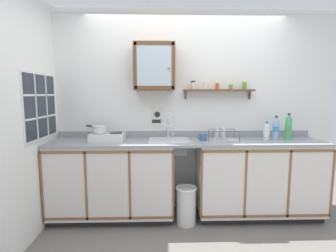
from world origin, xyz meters
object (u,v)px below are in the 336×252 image
(sink, at_px, (169,142))
(dish_rack, at_px, (223,138))
(warning_sign, at_px, (157,117))
(bottle_water_blue_1, at_px, (276,129))
(trash_bin, at_px, (186,205))
(hot_plate_stove, at_px, (108,137))
(bottle_water_clear_2, at_px, (267,132))
(wall_cabinet, at_px, (154,67))
(mug, at_px, (203,137))
(bottle_soda_green_0, at_px, (288,127))
(saucepan, at_px, (99,129))

(sink, distance_m, dish_rack, 0.66)
(dish_rack, xyz_separation_m, warning_sign, (-0.80, 0.27, 0.23))
(bottle_water_blue_1, height_order, trash_bin, bottle_water_blue_1)
(dish_rack, bearing_deg, trash_bin, -157.80)
(hot_plate_stove, height_order, dish_rack, dish_rack)
(sink, bearing_deg, bottle_water_blue_1, 0.59)
(bottle_water_clear_2, relative_size, warning_sign, 0.90)
(bottle_water_blue_1, relative_size, wall_cabinet, 0.52)
(mug, bearing_deg, sink, 173.98)
(dish_rack, bearing_deg, bottle_soda_green_0, 5.01)
(hot_plate_stove, distance_m, bottle_water_clear_2, 1.94)
(saucepan, distance_m, bottle_soda_green_0, 2.33)
(hot_plate_stove, bearing_deg, bottle_water_clear_2, -0.08)
(hot_plate_stove, xyz_separation_m, trash_bin, (0.94, -0.21, -0.78))
(trash_bin, bearing_deg, bottle_soda_green_0, 11.34)
(bottle_soda_green_0, height_order, bottle_water_blue_1, bottle_soda_green_0)
(saucepan, distance_m, trash_bin, 1.37)
(saucepan, relative_size, mug, 2.35)
(wall_cabinet, relative_size, warning_sign, 2.24)
(bottle_water_clear_2, bearing_deg, dish_rack, -177.80)
(bottle_soda_green_0, relative_size, wall_cabinet, 0.57)
(hot_plate_stove, height_order, bottle_soda_green_0, bottle_soda_green_0)
(warning_sign, xyz_separation_m, trash_bin, (0.34, -0.46, -0.99))
(saucepan, distance_m, wall_cabinet, 1.01)
(wall_cabinet, bearing_deg, mug, -13.87)
(mug, height_order, wall_cabinet, wall_cabinet)
(dish_rack, xyz_separation_m, wall_cabinet, (-0.83, 0.14, 0.86))
(bottle_soda_green_0, bearing_deg, bottle_water_clear_2, -169.90)
(mug, bearing_deg, bottle_water_blue_1, 3.58)
(hot_plate_stove, height_order, trash_bin, hot_plate_stove)
(bottle_soda_green_0, bearing_deg, wall_cabinet, 177.71)
(trash_bin, bearing_deg, hot_plate_stove, 167.39)
(sink, height_order, bottle_water_clear_2, sink)
(bottle_water_blue_1, bearing_deg, dish_rack, -175.54)
(mug, bearing_deg, dish_rack, 1.11)
(bottle_water_blue_1, bearing_deg, saucepan, -179.84)
(wall_cabinet, bearing_deg, bottle_water_blue_1, -3.34)
(hot_plate_stove, distance_m, saucepan, 0.14)
(sink, bearing_deg, dish_rack, -3.40)
(saucepan, height_order, mug, saucepan)
(sink, distance_m, bottle_water_blue_1, 1.33)
(bottle_water_blue_1, height_order, wall_cabinet, wall_cabinet)
(saucepan, height_order, warning_sign, warning_sign)
(bottle_water_clear_2, relative_size, wall_cabinet, 0.40)
(warning_sign, bearing_deg, dish_rack, -18.80)
(bottle_soda_green_0, xyz_separation_m, bottle_water_clear_2, (-0.29, -0.05, -0.05))
(bottle_water_blue_1, distance_m, warning_sign, 1.49)
(hot_plate_stove, height_order, bottle_water_blue_1, bottle_water_blue_1)
(dish_rack, height_order, mug, dish_rack)
(bottle_soda_green_0, xyz_separation_m, trash_bin, (-1.29, -0.26, -0.88))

